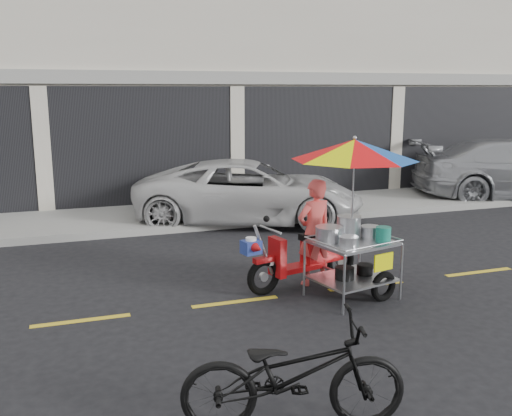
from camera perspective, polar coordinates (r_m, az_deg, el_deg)
name	(u,v)px	position (r m, az deg, el deg)	size (l,w,h in m)	color
ground	(366,286)	(8.57, 10.95, -7.67)	(90.00, 90.00, 0.00)	black
sidewalk	(249,209)	(13.42, -0.66, -0.05)	(45.00, 3.00, 0.15)	gray
shophouse_block	(283,44)	(18.94, 2.76, 16.02)	(36.00, 8.11, 10.40)	beige
centerline	(366,286)	(8.57, 10.95, -7.65)	(42.00, 0.10, 0.01)	gold
white_pickup	(249,191)	(12.27, -0.65, 1.68)	(2.23, 4.84, 1.35)	silver
near_bicycle	(293,374)	(4.95, 3.77, -16.23)	(0.66, 1.89, 0.99)	black
food_vendor_rig	(338,195)	(7.92, 8.22, 1.30)	(2.50, 2.05, 2.23)	black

